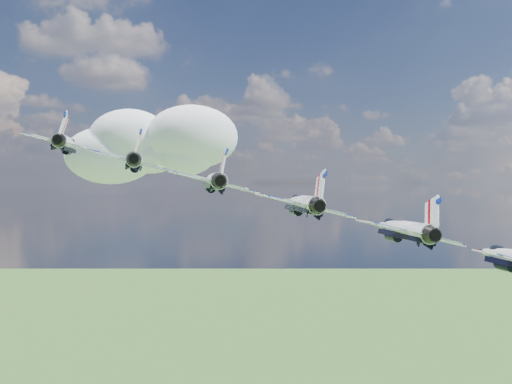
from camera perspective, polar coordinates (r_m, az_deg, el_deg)
name	(u,v)px	position (r m, az deg, el deg)	size (l,w,h in m)	color
cloud_far	(145,149)	(314.70, -11.09, 4.26)	(69.56, 54.65, 27.33)	white
jet_0	(67,144)	(93.70, -18.39, 4.60)	(11.79, 17.46, 5.22)	white
jet_1	(136,161)	(85.72, -11.92, 3.02)	(11.79, 17.46, 5.22)	white
jet_2	(213,181)	(79.11, -4.27, 1.09)	(11.79, 17.46, 5.22)	white
jet_3	(301,204)	(74.25, 4.55, -1.16)	(11.79, 17.46, 5.22)	silver
jet_4	(402,229)	(71.50, 14.35, -3.62)	(11.79, 17.46, 5.22)	silver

